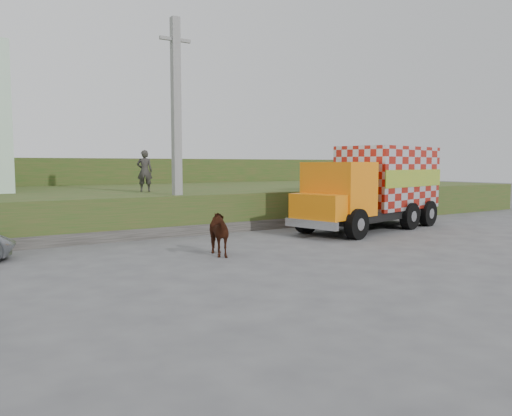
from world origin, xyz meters
TOP-DOWN VIEW (x-y plane):
  - ground at (0.00, 0.00)m, footprint 120.00×120.00m
  - embankment at (0.00, 10.00)m, footprint 40.00×12.00m
  - embankment_far at (0.00, 22.00)m, footprint 40.00×12.00m
  - retaining_strip at (-2.00, 4.20)m, footprint 16.00×0.50m
  - utility_pole at (-1.00, 4.60)m, footprint 1.20×0.30m
  - cargo_truck at (6.57, 1.88)m, footprint 7.91×4.02m
  - cow at (-1.84, -0.01)m, footprint 1.00×1.68m
  - pedestrian at (-1.23, 7.44)m, footprint 0.75×0.63m

SIDE VIEW (x-z plane):
  - ground at x=0.00m, z-range 0.00..0.00m
  - retaining_strip at x=-2.00m, z-range 0.00..0.40m
  - cow at x=-1.84m, z-range 0.00..1.33m
  - embankment at x=0.00m, z-range 0.00..1.50m
  - embankment_far at x=0.00m, z-range 0.00..3.00m
  - cargo_truck at x=6.57m, z-range 0.05..3.43m
  - pedestrian at x=-1.23m, z-range 1.50..3.25m
  - utility_pole at x=-1.00m, z-range 0.08..8.07m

